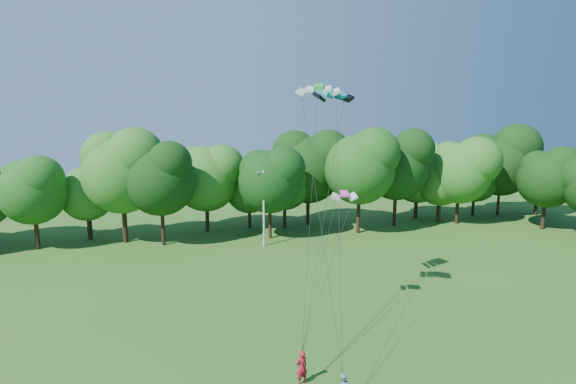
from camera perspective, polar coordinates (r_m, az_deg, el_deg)
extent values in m
cylinder|color=#B9BBB1|center=(50.12, -3.10, -2.11)|extent=(0.21, 0.21, 8.60)
cube|color=#B9BBB1|center=(49.43, -3.14, 2.53)|extent=(1.72, 0.30, 0.08)
imported|color=#A51528|center=(26.56, 1.75, -21.36)|extent=(0.81, 0.64, 1.93)
cube|color=#058C9F|center=(32.72, 5.50, 12.65)|extent=(3.44, 2.51, 0.68)
cube|color=green|center=(29.15, 3.94, 13.23)|extent=(2.99, 2.19, 0.46)
cube|color=#F4439C|center=(31.37, 7.18, -0.23)|extent=(1.85, 1.15, 0.38)
cylinder|color=#311F13|center=(53.70, -2.29, -3.75)|extent=(0.40, 0.40, 4.09)
ellipsoid|color=black|center=(52.68, -2.33, 1.96)|extent=(8.18, 8.18, 8.92)
cylinder|color=#2F2312|center=(65.24, 18.59, -1.95)|extent=(0.43, 0.43, 3.77)
ellipsoid|color=#29571A|center=(64.44, 18.83, 2.38)|extent=(7.54, 7.54, 8.22)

